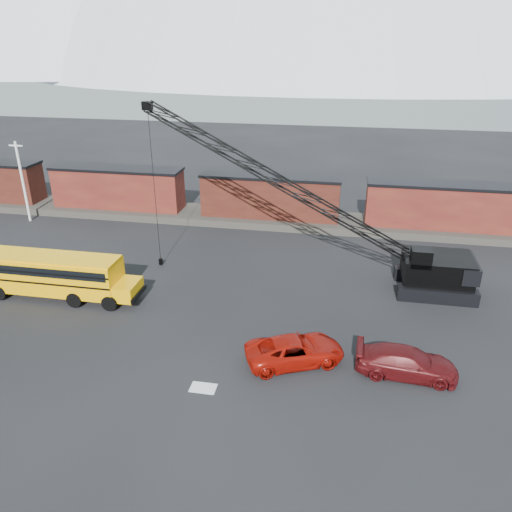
{
  "coord_description": "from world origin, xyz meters",
  "views": [
    {
      "loc": [
        7.22,
        -24.62,
        17.43
      ],
      "look_at": [
        1.35,
        6.98,
        3.0
      ],
      "focal_mm": 35.0,
      "sensor_mm": 36.0,
      "label": 1
    }
  ],
  "objects_px": {
    "school_bus": "(56,274)",
    "red_pickup": "(295,350)",
    "crawler_crane": "(303,195)",
    "maroon_suv": "(407,362)"
  },
  "relations": [
    {
      "from": "school_bus",
      "to": "red_pickup",
      "type": "height_order",
      "value": "school_bus"
    },
    {
      "from": "red_pickup",
      "to": "maroon_suv",
      "type": "relative_size",
      "value": 1.02
    },
    {
      "from": "crawler_crane",
      "to": "school_bus",
      "type": "bearing_deg",
      "value": -159.73
    },
    {
      "from": "school_bus",
      "to": "maroon_suv",
      "type": "distance_m",
      "value": 24.24
    },
    {
      "from": "red_pickup",
      "to": "maroon_suv",
      "type": "height_order",
      "value": "maroon_suv"
    },
    {
      "from": "school_bus",
      "to": "crawler_crane",
      "type": "height_order",
      "value": "crawler_crane"
    },
    {
      "from": "maroon_suv",
      "to": "crawler_crane",
      "type": "height_order",
      "value": "crawler_crane"
    },
    {
      "from": "crawler_crane",
      "to": "maroon_suv",
      "type": "bearing_deg",
      "value": -57.25
    },
    {
      "from": "red_pickup",
      "to": "maroon_suv",
      "type": "xyz_separation_m",
      "value": [
        6.2,
        -0.04,
        0.02
      ]
    },
    {
      "from": "school_bus",
      "to": "red_pickup",
      "type": "xyz_separation_m",
      "value": [
        17.56,
        -4.69,
        -1.01
      ]
    }
  ]
}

